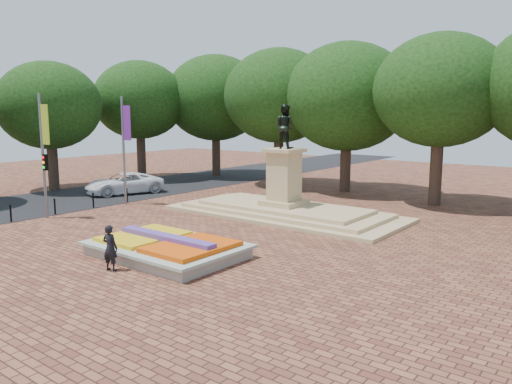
# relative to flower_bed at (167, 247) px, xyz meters

# --- Properties ---
(ground) EXTENTS (90.00, 90.00, 0.00)m
(ground) POSITION_rel_flower_bed_xyz_m (-1.03, 2.00, -0.38)
(ground) COLOR brown
(ground) RESTS_ON ground
(asphalt_street) EXTENTS (9.00, 90.00, 0.02)m
(asphalt_street) POSITION_rel_flower_bed_xyz_m (-16.03, 7.00, -0.37)
(asphalt_street) COLOR black
(asphalt_street) RESTS_ON ground
(flower_bed) EXTENTS (6.30, 4.30, 0.91)m
(flower_bed) POSITION_rel_flower_bed_xyz_m (0.00, 0.00, 0.00)
(flower_bed) COLOR gray
(flower_bed) RESTS_ON ground
(monument) EXTENTS (14.00, 6.00, 6.40)m
(monument) POSITION_rel_flower_bed_xyz_m (-1.03, 10.00, 0.50)
(monument) COLOR tan
(monument) RESTS_ON ground
(tree_row_back) EXTENTS (44.80, 8.80, 10.43)m
(tree_row_back) POSITION_rel_flower_bed_xyz_m (1.31, 20.00, 6.29)
(tree_row_back) COLOR #34241C
(tree_row_back) RESTS_ON ground
(tree_row_street) EXTENTS (8.40, 25.40, 9.98)m
(tree_row_street) POSITION_rel_flower_bed_xyz_m (-20.53, 6.67, 6.01)
(tree_row_street) COLOR #34241C
(tree_row_street) RESTS_ON ground
(banner_poles) EXTENTS (0.88, 11.17, 7.00)m
(banner_poles) POSITION_rel_flower_bed_xyz_m (-11.10, 0.69, 3.50)
(banner_poles) COLOR slate
(banner_poles) RESTS_ON ground
(bollard_row) EXTENTS (0.12, 13.12, 0.98)m
(bollard_row) POSITION_rel_flower_bed_xyz_m (-11.73, 0.50, 0.15)
(bollard_row) COLOR black
(bollard_row) RESTS_ON ground
(van) EXTENTS (4.26, 6.12, 1.55)m
(van) POSITION_rel_flower_bed_xyz_m (-14.84, 9.16, 0.40)
(van) COLOR white
(van) RESTS_ON ground
(pedestrian) EXTENTS (0.73, 0.57, 1.78)m
(pedestrian) POSITION_rel_flower_bed_xyz_m (-0.23, -2.63, 0.51)
(pedestrian) COLOR black
(pedestrian) RESTS_ON ground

